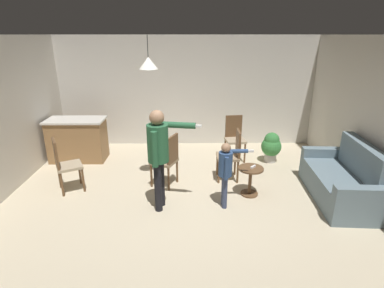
{
  "coord_description": "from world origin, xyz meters",
  "views": [
    {
      "loc": [
        0.05,
        -4.4,
        2.71
      ],
      "look_at": [
        0.1,
        0.32,
        1.0
      ],
      "focal_mm": 28.52,
      "sensor_mm": 36.0,
      "label": 1
    }
  ],
  "objects": [
    {
      "name": "kitchen_counter",
      "position": [
        -2.45,
        2.09,
        0.48
      ],
      "size": [
        1.26,
        0.66,
        0.95
      ],
      "color": "olive",
      "rests_on": "ground"
    },
    {
      "name": "ground",
      "position": [
        0.0,
        0.0,
        0.0
      ],
      "size": [
        7.68,
        7.68,
        0.0
      ],
      "primitive_type": "plane",
      "color": "beige"
    },
    {
      "name": "dining_chair_spare",
      "position": [
        0.87,
        1.05,
        0.55
      ],
      "size": [
        0.42,
        0.42,
        1.0
      ],
      "rotation": [
        0.0,
        0.0,
        1.57
      ],
      "color": "brown",
      "rests_on": "ground"
    },
    {
      "name": "dining_chair_near_wall",
      "position": [
        -0.35,
        0.8,
        0.55
      ],
      "size": [
        0.55,
        0.55,
        1.0
      ],
      "rotation": [
        0.0,
        0.0,
        1.16
      ],
      "color": "brown",
      "rests_on": "ground"
    },
    {
      "name": "spare_remote_on_table",
      "position": [
        1.16,
        0.42,
        0.54
      ],
      "size": [
        0.12,
        0.12,
        0.04
      ],
      "primitive_type": "cube",
      "rotation": [
        0.0,
        0.0,
        2.39
      ],
      "color": "white",
      "rests_on": "side_table_by_couch"
    },
    {
      "name": "side_table_by_couch",
      "position": [
        1.13,
        0.42,
        0.33
      ],
      "size": [
        0.44,
        0.44,
        0.52
      ],
      "color": "brown",
      "rests_on": "ground"
    },
    {
      "name": "dining_chair_centre_back",
      "position": [
        -2.17,
        0.6,
        0.55
      ],
      "size": [
        0.57,
        0.57,
        1.0
      ],
      "rotation": [
        0.0,
        0.0,
        5.2
      ],
      "color": "brown",
      "rests_on": "ground"
    },
    {
      "name": "couch_floral",
      "position": [
        2.7,
        0.28,
        0.33
      ],
      "size": [
        0.97,
        1.85,
        1.0
      ],
      "rotation": [
        0.0,
        0.0,
        1.5
      ],
      "color": "slate",
      "rests_on": "ground"
    },
    {
      "name": "wall_back",
      "position": [
        0.0,
        3.2,
        1.35
      ],
      "size": [
        6.4,
        0.1,
        2.7
      ],
      "primitive_type": "cube",
      "color": "beige",
      "rests_on": "ground"
    },
    {
      "name": "ceiling_light_pendant",
      "position": [
        -0.63,
        0.88,
        2.25
      ],
      "size": [
        0.32,
        0.32,
        0.55
      ],
      "color": "silver"
    },
    {
      "name": "person_adult",
      "position": [
        -0.42,
        0.0,
        1.02
      ],
      "size": [
        0.84,
        0.47,
        1.65
      ],
      "rotation": [
        0.0,
        0.0,
        -1.74
      ],
      "color": "black",
      "rests_on": "ground"
    },
    {
      "name": "potted_plant_corner",
      "position": [
        1.88,
        1.92,
        0.37
      ],
      "size": [
        0.44,
        0.44,
        0.68
      ],
      "color": "#B7B2AD",
      "rests_on": "ground"
    },
    {
      "name": "person_child",
      "position": [
        0.64,
        0.04,
        0.69
      ],
      "size": [
        0.58,
        0.33,
        1.11
      ],
      "rotation": [
        0.0,
        0.0,
        -1.55
      ],
      "color": "#384260",
      "rests_on": "ground"
    },
    {
      "name": "dining_chair_by_counter",
      "position": [
        1.08,
        2.09,
        0.55
      ],
      "size": [
        0.47,
        0.47,
        1.0
      ],
      "rotation": [
        0.0,
        0.0,
        3.26
      ],
      "color": "brown",
      "rests_on": "ground"
    }
  ]
}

